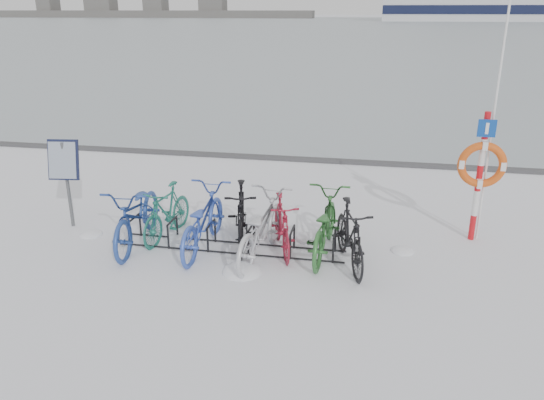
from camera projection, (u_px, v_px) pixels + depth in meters
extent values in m
plane|color=white|center=(231.00, 248.00, 9.33)|extent=(900.00, 900.00, 0.00)
cube|color=#A3AFB8|center=(373.00, 24.00, 152.44)|extent=(400.00, 298.00, 0.02)
cube|color=#3F3F42|center=(287.00, 159.00, 14.76)|extent=(400.00, 0.25, 0.10)
cylinder|color=black|center=(130.00, 234.00, 9.38)|extent=(0.04, 0.04, 0.44)
cylinder|color=black|center=(140.00, 225.00, 9.79)|extent=(0.04, 0.04, 0.44)
cylinder|color=black|center=(134.00, 218.00, 9.51)|extent=(0.04, 0.44, 0.04)
cylinder|color=black|center=(168.00, 237.00, 9.25)|extent=(0.04, 0.04, 0.44)
cylinder|color=black|center=(177.00, 228.00, 9.66)|extent=(0.04, 0.04, 0.44)
cylinder|color=black|center=(172.00, 221.00, 9.38)|extent=(0.04, 0.44, 0.04)
cylinder|color=black|center=(208.00, 240.00, 9.12)|extent=(0.04, 0.04, 0.44)
cylinder|color=black|center=(215.00, 231.00, 9.53)|extent=(0.04, 0.04, 0.44)
cylinder|color=black|center=(211.00, 224.00, 9.25)|extent=(0.04, 0.44, 0.04)
cylinder|color=black|center=(248.00, 244.00, 8.99)|extent=(0.04, 0.04, 0.44)
cylinder|color=black|center=(254.00, 234.00, 9.40)|extent=(0.04, 0.04, 0.44)
cylinder|color=black|center=(251.00, 227.00, 9.12)|extent=(0.04, 0.44, 0.04)
cylinder|color=black|center=(290.00, 247.00, 8.86)|extent=(0.04, 0.04, 0.44)
cylinder|color=black|center=(294.00, 237.00, 9.27)|extent=(0.04, 0.04, 0.44)
cylinder|color=black|center=(292.00, 230.00, 8.99)|extent=(0.04, 0.44, 0.04)
cylinder|color=black|center=(333.00, 251.00, 8.73)|extent=(0.04, 0.04, 0.44)
cylinder|color=black|center=(335.00, 240.00, 9.14)|extent=(0.04, 0.04, 0.44)
cylinder|color=black|center=(335.00, 233.00, 8.86)|extent=(0.04, 0.44, 0.04)
cylinder|color=black|center=(228.00, 253.00, 9.12)|extent=(4.00, 0.03, 0.03)
cylinder|color=black|center=(235.00, 242.00, 9.53)|extent=(4.00, 0.03, 0.03)
cylinder|color=#595B5E|center=(68.00, 185.00, 10.04)|extent=(0.06, 0.06, 1.66)
cube|color=black|center=(63.00, 160.00, 9.84)|extent=(0.60, 0.29, 0.75)
cube|color=#8C99AD|center=(62.00, 160.00, 9.80)|extent=(0.53, 0.22, 0.67)
cylinder|color=red|center=(472.00, 227.00, 9.64)|extent=(0.11, 0.11, 0.47)
cylinder|color=silver|center=(476.00, 203.00, 9.48)|extent=(0.11, 0.11, 0.47)
cylinder|color=red|center=(479.00, 178.00, 9.32)|extent=(0.11, 0.11, 0.47)
cylinder|color=silver|center=(483.00, 152.00, 9.16)|extent=(0.11, 0.11, 0.47)
cylinder|color=red|center=(486.00, 125.00, 9.00)|extent=(0.11, 0.11, 0.47)
torus|color=#D44F14|center=(482.00, 165.00, 9.14)|extent=(0.82, 0.14, 0.82)
cube|color=#0D3C97|center=(487.00, 128.00, 8.94)|extent=(0.30, 0.03, 0.30)
cylinder|color=silver|center=(493.00, 124.00, 9.02)|extent=(0.04, 0.04, 4.26)
cube|color=#525252|center=(138.00, 14.00, 270.48)|extent=(180.00, 12.00, 3.50)
cube|color=#525252|center=(83.00, 6.00, 274.64)|extent=(24.00, 10.00, 8.00)
cube|color=#525252|center=(194.00, 7.00, 263.96)|extent=(20.00, 10.00, 6.00)
imported|color=#254390|center=(138.00, 212.00, 9.38)|extent=(1.00, 2.30, 1.17)
imported|color=#1D6858|center=(167.00, 211.00, 9.67)|extent=(0.70, 1.73, 1.01)
imported|color=#3352B8|center=(202.00, 218.00, 9.19)|extent=(0.76, 2.13, 1.11)
imported|color=black|center=(241.00, 214.00, 9.36)|extent=(0.94, 1.94, 1.13)
imported|color=#B8B9C0|center=(261.00, 226.00, 8.85)|extent=(1.03, 2.22, 1.12)
imported|color=maroon|center=(282.00, 223.00, 9.13)|extent=(0.96, 1.71, 0.99)
imported|color=#2C672D|center=(324.00, 223.00, 9.02)|extent=(0.83, 2.12, 1.09)
imported|color=black|center=(350.00, 233.00, 8.60)|extent=(0.99, 1.88, 1.09)
ellipsoid|color=white|center=(242.00, 272.00, 8.50)|extent=(0.65, 0.65, 0.23)
ellipsoid|color=white|center=(402.00, 251.00, 9.22)|extent=(0.41, 0.41, 0.15)
ellipsoid|color=white|center=(259.00, 237.00, 9.80)|extent=(0.33, 0.33, 0.11)
ellipsoid|color=white|center=(310.00, 239.00, 9.71)|extent=(0.54, 0.54, 0.19)
ellipsoid|color=white|center=(180.00, 238.00, 9.75)|extent=(0.47, 0.47, 0.17)
ellipsoid|color=white|center=(91.00, 235.00, 9.90)|extent=(0.43, 0.43, 0.15)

